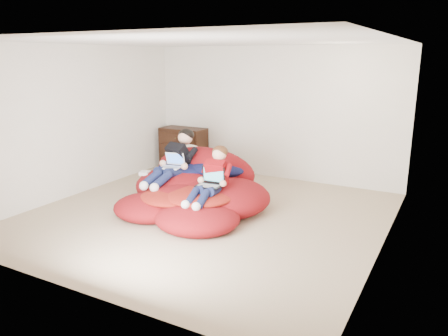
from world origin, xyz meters
TOP-DOWN VIEW (x-y plane):
  - room_shell at (0.00, 0.00)m, footprint 5.10×5.10m
  - dresser at (-1.90, 2.25)m, footprint 0.95×0.54m
  - beanbag_pile at (-0.38, 0.32)m, footprint 2.40×2.33m
  - cream_pillow at (-1.02, 1.18)m, footprint 0.48×0.30m
  - older_boy at (-0.80, 0.39)m, footprint 0.42×1.23m
  - younger_boy at (0.13, -0.03)m, footprint 0.35×0.98m
  - laptop_white at (-0.80, 0.30)m, footprint 0.35×0.36m
  - laptop_black at (0.13, -0.07)m, footprint 0.37×0.30m
  - power_adapter at (-1.34, 0.26)m, footprint 0.19×0.19m

SIDE VIEW (x-z plane):
  - room_shell at x=0.00m, z-range -1.17..1.60m
  - beanbag_pile at x=-0.38m, z-range -0.19..0.70m
  - power_adapter at x=-1.34m, z-range 0.39..0.45m
  - dresser at x=-1.90m, z-range 0.00..0.85m
  - laptop_black at x=0.13m, z-range 0.44..0.70m
  - cream_pillow at x=-1.02m, z-range 0.47..0.77m
  - laptop_white at x=-0.80m, z-range 0.52..0.75m
  - younger_boy at x=0.13m, z-range 0.27..1.01m
  - older_boy at x=-0.80m, z-range 0.31..1.11m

